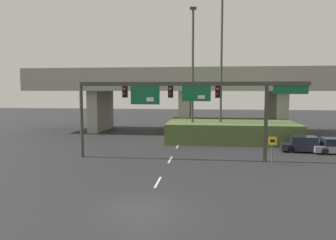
# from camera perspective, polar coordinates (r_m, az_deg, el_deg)

# --- Properties ---
(ground_plane) EXTENTS (160.00, 160.00, 0.00)m
(ground_plane) POSITION_cam_1_polar(r_m,az_deg,el_deg) (16.19, -4.32, -15.13)
(ground_plane) COLOR #262628
(lane_markings) EXTENTS (0.14, 21.81, 0.01)m
(lane_markings) POSITION_cam_1_polar(r_m,az_deg,el_deg) (29.78, 1.10, -5.63)
(lane_markings) COLOR silver
(lane_markings) RESTS_ON ground
(signal_gantry) EXTENTS (18.34, 0.44, 6.27)m
(signal_gantry) POSITION_cam_1_polar(r_m,az_deg,el_deg) (26.20, 2.68, 4.24)
(signal_gantry) COLOR #383D33
(signal_gantry) RESTS_ON ground
(speed_limit_sign) EXTENTS (0.60, 0.11, 2.17)m
(speed_limit_sign) POSITION_cam_1_polar(r_m,az_deg,el_deg) (25.87, 17.72, -4.35)
(speed_limit_sign) COLOR #4C4C4C
(speed_limit_sign) RESTS_ON ground
(highway_light_pole_near) EXTENTS (0.70, 0.36, 15.95)m
(highway_light_pole_near) POSITION_cam_1_polar(r_m,az_deg,el_deg) (36.23, 9.27, 9.51)
(highway_light_pole_near) COLOR #383D33
(highway_light_pole_near) RESTS_ON ground
(highway_light_pole_far) EXTENTS (0.70, 0.36, 14.31)m
(highway_light_pole_far) POSITION_cam_1_polar(r_m,az_deg,el_deg) (35.48, 4.32, 8.33)
(highway_light_pole_far) COLOR #383D33
(highway_light_pole_far) RESTS_ON ground
(overpass_bridge) EXTENTS (42.02, 9.17, 8.39)m
(overpass_bridge) POSITION_cam_1_polar(r_m,az_deg,el_deg) (44.24, 3.15, 5.55)
(overpass_bridge) COLOR gray
(overpass_bridge) RESTS_ON ground
(grass_embankment) EXTENTS (13.87, 9.21, 2.11)m
(grass_embankment) POSITION_cam_1_polar(r_m,az_deg,el_deg) (37.63, 10.84, -1.81)
(grass_embankment) COLOR #4C6033
(grass_embankment) RESTS_ON ground
(parked_sedan_near_right) EXTENTS (4.44, 2.29, 1.42)m
(parked_sedan_near_right) POSITION_cam_1_polar(r_m,az_deg,el_deg) (32.38, 22.71, -3.98)
(parked_sedan_near_right) COLOR black
(parked_sedan_near_right) RESTS_ON ground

